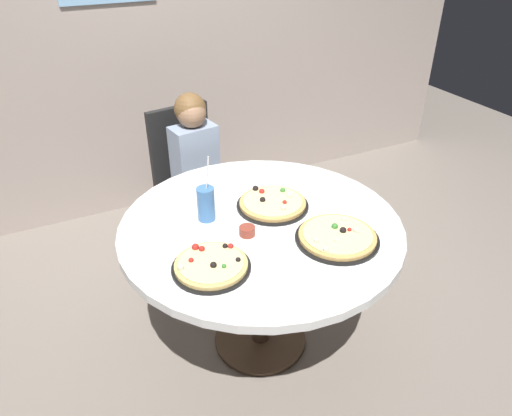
% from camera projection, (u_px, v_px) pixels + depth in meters
% --- Properties ---
extents(ground_plane, '(8.00, 8.00, 0.00)m').
position_uv_depth(ground_plane, '(260.00, 340.00, 2.54)').
color(ground_plane, slate).
extents(wall_with_window, '(5.20, 0.14, 2.90)m').
position_uv_depth(wall_with_window, '(143.00, 1.00, 3.09)').
color(wall_with_window, '#A8998E').
rests_on(wall_with_window, ground_plane).
extents(dining_table, '(1.28, 1.28, 0.75)m').
position_uv_depth(dining_table, '(261.00, 239.00, 2.19)').
color(dining_table, white).
rests_on(dining_table, ground_plane).
extents(chair_wooden, '(0.46, 0.46, 0.95)m').
position_uv_depth(chair_wooden, '(189.00, 174.00, 3.02)').
color(chair_wooden, black).
rests_on(chair_wooden, ground_plane).
extents(diner_child, '(0.31, 0.43, 1.08)m').
position_uv_depth(diner_child, '(203.00, 192.00, 2.91)').
color(diner_child, '#3F4766').
rests_on(diner_child, ground_plane).
extents(pizza_veggie, '(0.34, 0.34, 0.05)m').
position_uv_depth(pizza_veggie, '(273.00, 203.00, 2.26)').
color(pizza_veggie, black).
rests_on(pizza_veggie, dining_table).
extents(pizza_cheese, '(0.36, 0.36, 0.05)m').
position_uv_depth(pizza_cheese, '(337.00, 237.00, 2.02)').
color(pizza_cheese, black).
rests_on(pizza_cheese, dining_table).
extents(pizza_pepperoni, '(0.31, 0.31, 0.05)m').
position_uv_depth(pizza_pepperoni, '(211.00, 265.00, 1.86)').
color(pizza_pepperoni, black).
rests_on(pizza_pepperoni, dining_table).
extents(soda_cup, '(0.08, 0.08, 0.31)m').
position_uv_depth(soda_cup, '(206.00, 204.00, 2.13)').
color(soda_cup, '#3F72B2').
rests_on(soda_cup, dining_table).
extents(sauce_bowl, '(0.07, 0.07, 0.04)m').
position_uv_depth(sauce_bowl, '(247.00, 231.00, 2.06)').
color(sauce_bowl, brown).
rests_on(sauce_bowl, dining_table).
extents(plate_small, '(0.18, 0.18, 0.01)m').
position_uv_depth(plate_small, '(157.00, 222.00, 2.14)').
color(plate_small, white).
rests_on(plate_small, dining_table).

